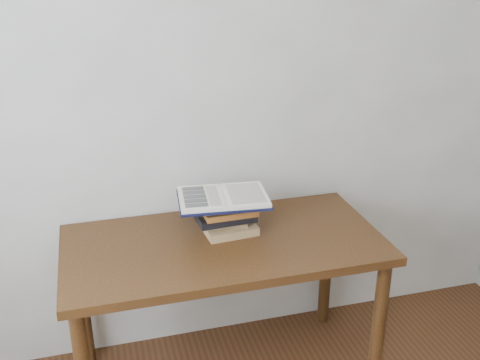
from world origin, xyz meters
name	(u,v)px	position (x,y,z in m)	size (l,w,h in m)	color
room_shell	(349,157)	(-0.08, 0.01, 1.63)	(3.54, 3.54, 2.62)	silver
desk	(224,260)	(0.06, 1.38, 0.64)	(1.38, 0.69, 0.74)	#442D11
book_stack	(226,215)	(0.09, 1.46, 0.82)	(0.27, 0.21, 0.15)	#8E6449
open_book	(223,198)	(0.08, 1.46, 0.91)	(0.41, 0.31, 0.03)	black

